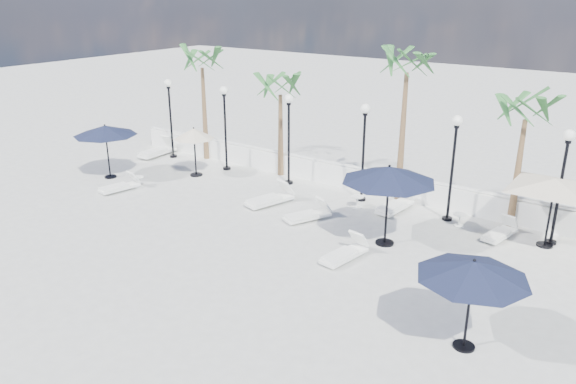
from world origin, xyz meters
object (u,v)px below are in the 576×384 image
Objects in this scene: lounger_0 at (158,151)px; lounger_2 at (120,186)px; lounger_4 at (395,205)px; parasol_cream_sq_a at (556,179)px; lounger_5 at (345,253)px; lounger_3 at (308,214)px; lounger_6 at (500,232)px; parasol_navy_mid at (389,175)px; lounger_1 at (270,198)px; parasol_navy_right at (473,270)px; parasol_navy_left at (105,131)px; parasol_cream_small at (194,134)px.

lounger_0 is 1.22× the size of lounger_2.
lounger_4 is 5.69m from parasol_cream_sq_a.
parasol_cream_sq_a reaches higher than lounger_5.
lounger_6 is (6.13, 2.39, -0.02)m from lounger_3.
parasol_cream_sq_a is (4.34, 2.84, -0.08)m from parasol_navy_mid.
lounger_1 reaches higher than lounger_2.
lounger_1 is at bearing 32.01° from lounger_2.
lounger_6 is (3.92, -0.25, -0.03)m from lounger_4.
parasol_navy_right is (4.52, -2.33, 1.79)m from lounger_5.
lounger_4 is at bearing 43.51° from lounger_1.
parasol_navy_mid is at bearing -65.66° from lounger_4.
parasol_cream_sq_a is (15.57, 4.47, 2.10)m from lounger_2.
parasol_navy_mid is at bearing -13.78° from lounger_0.
lounger_2 is at bearing 170.83° from parasol_navy_right.
lounger_4 is at bearing 34.50° from lounger_2.
parasol_navy_mid reaches higher than parasol_cream_sq_a.
lounger_3 is 0.36× the size of parasol_cream_sq_a.
lounger_5 is (13.34, -4.62, -0.04)m from lounger_0.
parasol_navy_left is at bearing 168.79° from parasol_navy_right.
lounger_2 is 14.81m from lounger_6.
lounger_5 is at bearing -78.60° from lounger_4.
parasol_cream_sq_a is at bearing 26.90° from lounger_2.
parasol_navy_mid is at bearing -146.82° from parasol_cream_sq_a.
lounger_1 is 5.31m from lounger_5.
parasol_navy_mid reaches higher than lounger_4.
lounger_2 is 0.95× the size of lounger_3.
parasol_cream_sq_a is (5.30, -0.02, 2.07)m from lounger_4.
parasol_navy_left reaches higher than lounger_6.
lounger_0 is at bearing 131.16° from lounger_2.
parasol_cream_sq_a reaches higher than lounger_2.
parasol_navy_left is at bearing -157.65° from lounger_4.
parasol_navy_mid is at bearing 20.90° from lounger_3.
lounger_6 is 16.43m from parasol_navy_left.
lounger_3 is 3.84m from parasol_navy_mid.
parasol_cream_sq_a is at bearing 29.18° from lounger_1.
parasol_cream_small is (3.78, -1.19, 1.63)m from lounger_0.
lounger_5 is (10.72, -0.13, 0.01)m from lounger_2.
lounger_0 is 0.79× the size of parasol_navy_left.
parasol_cream_small is at bearing 169.40° from lounger_5.
parasol_navy_right is at bearing -10.89° from lounger_1.
lounger_1 is 1.19× the size of lounger_2.
parasol_navy_mid is (13.00, 0.72, 0.27)m from parasol_navy_left.
parasol_navy_mid is 0.60× the size of parasol_cream_sq_a.
lounger_2 is at bearing -152.21° from lounger_6.
lounger_0 is 1.10× the size of lounger_4.
lounger_5 is at bearing 10.20° from lounger_2.
lounger_6 is (8.18, 1.92, -0.05)m from lounger_1.
parasol_navy_mid is at bearing 8.95° from lounger_1.
lounger_5 is at bearing -117.30° from lounger_6.
parasol_navy_right is (15.24, -2.46, 1.81)m from lounger_2.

